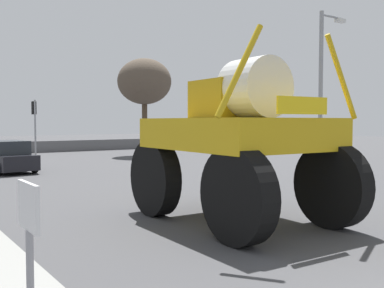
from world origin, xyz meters
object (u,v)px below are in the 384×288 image
(lane_arrow_sign, at_px, (29,241))
(sedan_ahead, at_px, (6,157))
(traffic_signal_far_right, at_px, (34,116))
(oversize_sprayer, at_px, (239,142))
(streetlight_near_right, at_px, (323,86))
(traffic_signal_near_right, at_px, (233,123))
(bare_tree_right, at_px, (144,82))

(lane_arrow_sign, relative_size, sedan_ahead, 0.41)
(sedan_ahead, height_order, traffic_signal_far_right, traffic_signal_far_right)
(lane_arrow_sign, xyz_separation_m, oversize_sprayer, (6.10, 4.16, 0.61))
(streetlight_near_right, bearing_deg, sedan_ahead, 135.68)
(traffic_signal_far_right, bearing_deg, traffic_signal_near_right, -76.34)
(traffic_signal_far_right, bearing_deg, bare_tree_right, -6.73)
(traffic_signal_near_right, xyz_separation_m, streetlight_near_right, (3.48, -1.73, 1.55))
(lane_arrow_sign, height_order, streetlight_near_right, streetlight_near_right)
(lane_arrow_sign, height_order, traffic_signal_far_right, traffic_signal_far_right)
(sedan_ahead, bearing_deg, traffic_signal_near_right, -147.79)
(traffic_signal_far_right, bearing_deg, sedan_ahead, -115.56)
(oversize_sprayer, height_order, sedan_ahead, oversize_sprayer)
(lane_arrow_sign, distance_m, traffic_signal_far_right, 26.80)
(oversize_sprayer, distance_m, traffic_signal_far_right, 21.65)
(lane_arrow_sign, relative_size, bare_tree_right, 0.25)
(sedan_ahead, bearing_deg, bare_tree_right, -68.44)
(lane_arrow_sign, xyz_separation_m, streetlight_near_right, (14.51, 8.54, 2.60))
(streetlight_near_right, bearing_deg, oversize_sprayer, -152.49)
(traffic_signal_far_right, bearing_deg, streetlight_near_right, -67.19)
(bare_tree_right, bearing_deg, sedan_ahead, -151.14)
(lane_arrow_sign, distance_m, traffic_signal_near_right, 15.11)
(lane_arrow_sign, height_order, sedan_ahead, lane_arrow_sign)
(sedan_ahead, height_order, bare_tree_right, bare_tree_right)
(streetlight_near_right, bearing_deg, lane_arrow_sign, -149.52)
(oversize_sprayer, relative_size, streetlight_near_right, 0.78)
(traffic_signal_near_right, relative_size, bare_tree_right, 0.47)
(lane_arrow_sign, bearing_deg, sedan_ahead, 78.12)
(lane_arrow_sign, distance_m, bare_tree_right, 29.24)
(lane_arrow_sign, bearing_deg, traffic_signal_near_right, 42.94)
(bare_tree_right, bearing_deg, oversize_sprayer, -112.99)
(sedan_ahead, distance_m, bare_tree_right, 13.28)
(lane_arrow_sign, bearing_deg, oversize_sprayer, 34.29)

